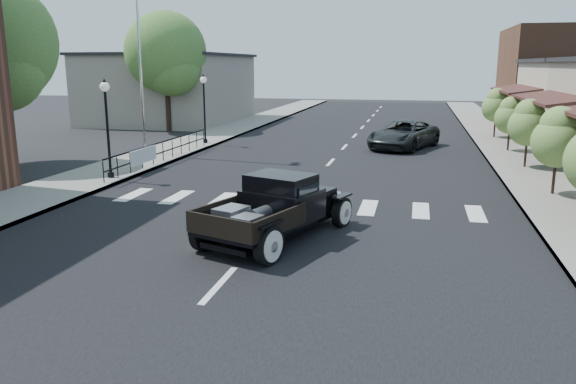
# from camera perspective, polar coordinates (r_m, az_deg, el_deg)

# --- Properties ---
(ground) EXTENTS (120.00, 120.00, 0.00)m
(ground) POSITION_cam_1_polar(r_m,az_deg,el_deg) (14.28, -2.94, -5.05)
(ground) COLOR black
(ground) RESTS_ON ground
(road) EXTENTS (14.00, 80.00, 0.02)m
(road) POSITION_cam_1_polar(r_m,az_deg,el_deg) (28.65, 5.25, 4.00)
(road) COLOR black
(road) RESTS_ON ground
(road_markings) EXTENTS (12.00, 60.00, 0.06)m
(road_markings) POSITION_cam_1_polar(r_m,az_deg,el_deg) (23.77, 3.62, 2.18)
(road_markings) COLOR silver
(road_markings) RESTS_ON ground
(sidewalk_left) EXTENTS (3.00, 80.00, 0.15)m
(sidewalk_left) POSITION_cam_1_polar(r_m,az_deg,el_deg) (30.92, -10.61, 4.60)
(sidewalk_left) COLOR gray
(sidewalk_left) RESTS_ON ground
(sidewalk_right) EXTENTS (3.00, 80.00, 0.15)m
(sidewalk_right) POSITION_cam_1_polar(r_m,az_deg,el_deg) (28.79, 22.29, 3.27)
(sidewalk_right) COLOR gray
(sidewalk_right) RESTS_ON ground
(low_building_left) EXTENTS (10.00, 12.00, 5.00)m
(low_building_left) POSITION_cam_1_polar(r_m,az_deg,el_deg) (45.18, -11.82, 10.17)
(low_building_left) COLOR gray
(low_building_left) RESTS_ON ground
(railing) EXTENTS (0.08, 10.00, 1.00)m
(railing) POSITION_cam_1_polar(r_m,az_deg,el_deg) (25.84, -12.59, 4.22)
(railing) COLOR black
(railing) RESTS_ON sidewalk_left
(banner) EXTENTS (0.04, 2.20, 0.60)m
(banner) POSITION_cam_1_polar(r_m,az_deg,el_deg) (24.07, -14.42, 3.02)
(banner) COLOR silver
(banner) RESTS_ON sidewalk_left
(lamp_post_b) EXTENTS (0.36, 0.36, 3.72)m
(lamp_post_b) POSITION_cam_1_polar(r_m,az_deg,el_deg) (22.31, -17.86, 6.12)
(lamp_post_b) COLOR black
(lamp_post_b) RESTS_ON sidewalk_left
(lamp_post_c) EXTENTS (0.36, 0.36, 3.72)m
(lamp_post_c) POSITION_cam_1_polar(r_m,az_deg,el_deg) (31.29, -8.49, 8.35)
(lamp_post_c) COLOR black
(lamp_post_c) RESTS_ON sidewalk_left
(flagpole) EXTENTS (0.12, 0.12, 11.79)m
(flagpole) POSITION_cam_1_polar(r_m,az_deg,el_deg) (28.26, -14.97, 15.79)
(flagpole) COLOR silver
(flagpole) RESTS_ON sidewalk_left
(big_tree_far) EXTENTS (5.33, 5.33, 7.83)m
(big_tree_far) POSITION_cam_1_polar(r_m,az_deg,el_deg) (38.64, -12.23, 11.85)
(big_tree_far) COLOR #476E2F
(big_tree_far) RESTS_ON ground
(small_tree_b) EXTENTS (1.68, 1.68, 2.81)m
(small_tree_b) POSITION_cam_1_polar(r_m,az_deg,el_deg) (20.56, 25.62, 3.67)
(small_tree_b) COLOR #5B7C39
(small_tree_b) RESTS_ON sidewalk_right
(small_tree_c) EXTENTS (1.65, 1.65, 2.75)m
(small_tree_c) POSITION_cam_1_polar(r_m,az_deg,el_deg) (25.65, 23.15, 5.41)
(small_tree_c) COLOR #5B7C39
(small_tree_c) RESTS_ON sidewalk_right
(small_tree_d) EXTENTS (1.55, 1.55, 2.58)m
(small_tree_d) POSITION_cam_1_polar(r_m,az_deg,el_deg) (30.36, 21.60, 6.38)
(small_tree_d) COLOR #5B7C39
(small_tree_d) RESTS_ON sidewalk_right
(small_tree_e) EXTENTS (1.67, 1.67, 2.78)m
(small_tree_e) POSITION_cam_1_polar(r_m,az_deg,el_deg) (35.76, 20.35, 7.48)
(small_tree_e) COLOR #5B7C39
(small_tree_e) RESTS_ON sidewalk_right
(hotrod_pickup) EXTENTS (3.81, 5.38, 1.70)m
(hotrod_pickup) POSITION_cam_1_polar(r_m,az_deg,el_deg) (14.23, -1.21, -1.53)
(hotrod_pickup) COLOR black
(hotrod_pickup) RESTS_ON ground
(second_car) EXTENTS (4.13, 5.74, 1.45)m
(second_car) POSITION_cam_1_polar(r_m,az_deg,el_deg) (30.58, 11.67, 5.70)
(second_car) COLOR black
(second_car) RESTS_ON ground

